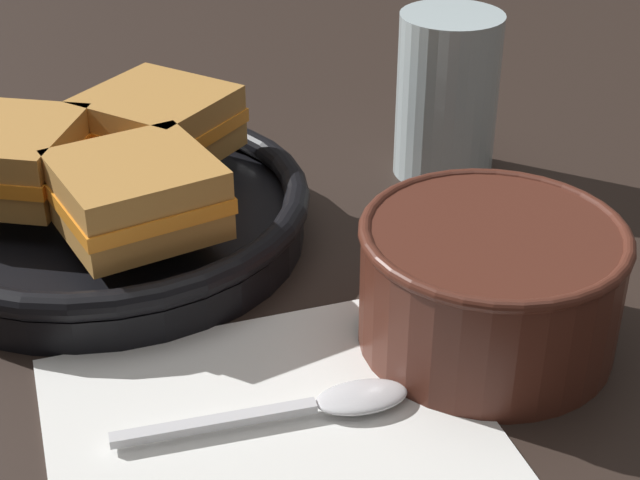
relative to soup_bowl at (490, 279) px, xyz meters
name	(u,v)px	position (x,y,z in m)	size (l,w,h in m)	color
ground_plane	(328,337)	(-0.08, 0.04, -0.04)	(4.00, 4.00, 0.00)	black
napkin	(271,426)	(-0.15, -0.02, -0.04)	(0.25, 0.22, 0.00)	white
soup_bowl	(490,279)	(0.00, 0.00, 0.00)	(0.15, 0.15, 0.08)	#4C2319
spoon	(322,404)	(-0.12, -0.02, -0.04)	(0.16, 0.04, 0.01)	silver
skillet	(108,214)	(-0.17, 0.21, -0.02)	(0.28, 0.28, 0.04)	black
sandwich_near_left	(6,157)	(-0.23, 0.23, 0.02)	(0.13, 0.13, 0.05)	#B27A38
sandwich_near_right	(136,194)	(-0.17, 0.15, 0.02)	(0.10, 0.10, 0.05)	#B27A38
sandwich_far_left	(158,123)	(-0.12, 0.25, 0.02)	(0.13, 0.13, 0.05)	#B27A38
drinking_glass	(447,96)	(0.09, 0.21, 0.02)	(0.08, 0.08, 0.13)	silver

